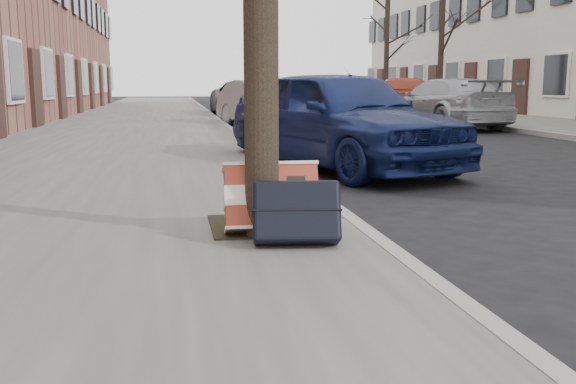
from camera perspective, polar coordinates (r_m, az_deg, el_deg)
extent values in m
cube|color=slate|center=(18.74, -13.32, 5.80)|extent=(5.00, 70.00, 0.12)
cube|color=slate|center=(21.45, 19.22, 5.98)|extent=(4.00, 70.00, 0.12)
cube|color=black|center=(5.05, -2.06, -2.92)|extent=(0.85, 0.85, 0.02)
cube|color=maroon|center=(4.75, -1.48, -0.54)|extent=(0.70, 0.40, 0.53)
cube|color=black|center=(4.40, 0.76, -1.77)|extent=(0.64, 0.43, 0.47)
imported|color=#121E4F|center=(9.22, 4.70, 6.53)|extent=(3.06, 4.62, 1.46)
imported|color=#979B9E|center=(18.19, -2.12, 7.84)|extent=(2.51, 4.24, 1.32)
imported|color=#323337|center=(24.57, -4.09, 8.27)|extent=(2.21, 4.73, 1.31)
imported|color=#9B9EA2|center=(18.45, 13.73, 7.66)|extent=(2.51, 4.90, 1.36)
imported|color=#97311B|center=(21.56, 10.10, 8.24)|extent=(2.93, 4.77, 1.52)
cylinder|color=black|center=(25.02, 13.49, 13.15)|extent=(0.22, 0.22, 5.51)
cylinder|color=black|center=(30.81, 8.75, 12.26)|extent=(0.23, 0.23, 5.16)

